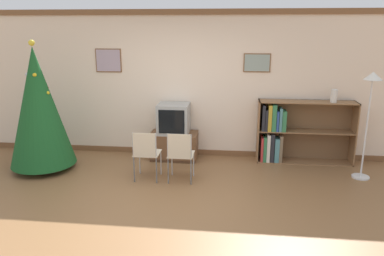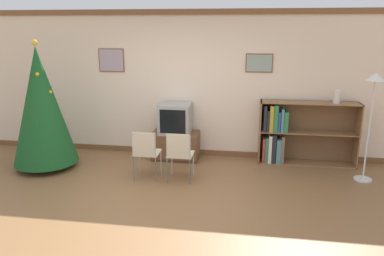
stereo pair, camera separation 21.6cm
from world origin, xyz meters
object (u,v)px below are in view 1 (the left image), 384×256
folding_chair_right (180,154)px  standing_lamp (370,98)px  tv_console (174,146)px  bookshelf (287,132)px  television (174,119)px  folding_chair_left (146,152)px  christmas_tree (39,107)px  vase (334,96)px

folding_chair_right → standing_lamp: 3.08m
tv_console → bookshelf: 2.08m
standing_lamp → tv_console: bearing=169.8°
television → folding_chair_left: 1.15m
television → folding_chair_left: bearing=-104.3°
christmas_tree → vase: (4.96, 0.82, 0.15)m
christmas_tree → folding_chair_right: 2.53m
tv_console → vase: (2.80, 0.05, 0.99)m
folding_chair_right → bookshelf: (1.78, 1.17, 0.08)m
tv_console → bookshelf: bookshelf is taller
television → folding_chair_right: television is taller
folding_chair_left → vase: size_ratio=3.53×
bookshelf → standing_lamp: bearing=-30.4°
folding_chair_right → christmas_tree: bearing=172.8°
bookshelf → folding_chair_right: bearing=-146.8°
christmas_tree → standing_lamp: (5.35, 0.20, 0.23)m
folding_chair_left → bookshelf: bookshelf is taller
folding_chair_left → standing_lamp: bearing=8.3°
christmas_tree → folding_chair_left: christmas_tree is taller
christmas_tree → folding_chair_right: (2.43, -0.31, -0.62)m
bookshelf → vase: vase is taller
tv_console → vase: bearing=0.9°
folding_chair_left → standing_lamp: standing_lamp is taller
christmas_tree → television: size_ratio=3.89×
tv_console → bookshelf: size_ratio=0.51×
vase → bookshelf: bearing=176.5°
tv_console → television: 0.52m
television → bookshelf: bookshelf is taller
bookshelf → vase: size_ratio=7.31×
folding_chair_left → folding_chair_right: (0.55, 0.00, 0.00)m
folding_chair_right → standing_lamp: bearing=9.8°
television → folding_chair_left: size_ratio=0.69×
tv_console → folding_chair_right: folding_chair_right is taller
television → folding_chair_right: bearing=-75.7°
standing_lamp → folding_chair_right: bearing=-170.2°
christmas_tree → bookshelf: bearing=11.5°
christmas_tree → folding_chair_left: bearing=-9.2°
christmas_tree → standing_lamp: bearing=2.1°
standing_lamp → vase: bearing=122.0°
tv_console → standing_lamp: size_ratio=0.50×
folding_chair_left → vase: vase is taller
bookshelf → standing_lamp: 1.52m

